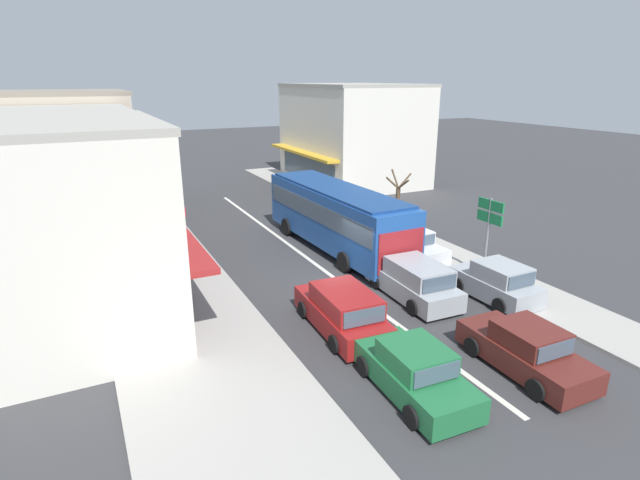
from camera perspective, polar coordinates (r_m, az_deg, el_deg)
ground_plane at (r=21.47m, az=2.51°, el=-4.98°), size 140.00×140.00×0.00m
lane_centre_line at (r=24.80m, az=-1.92°, el=-1.73°), size 0.20×28.00×0.01m
sidewalk_left at (r=24.88m, az=-18.32°, el=-2.45°), size 5.20×44.00×0.14m
kerb_right at (r=29.33m, az=7.53°, el=1.38°), size 2.80×44.00×0.12m
shopfront_corner_near at (r=18.83m, az=-27.15°, el=1.13°), size 7.52×8.65×7.11m
shopfront_mid_block at (r=27.29m, az=-27.21°, el=5.74°), size 7.62×8.03×7.02m
shopfront_far_end at (r=35.60m, az=-27.33°, el=8.69°), size 9.07×8.62×7.66m
building_right_far at (r=42.53m, az=3.66°, el=12.04°), size 9.30×11.89×7.96m
city_bus at (r=25.14m, az=1.88°, el=3.02°), size 2.96×10.92×3.23m
wagon_adjacent_lane_trail at (r=17.35m, az=2.59°, el=-8.12°), size 2.09×4.58×1.58m
sedan_behind_bus_near at (r=14.47m, az=10.66°, el=-14.58°), size 2.03×4.27×1.47m
wagon_adjacent_lane_lead at (r=20.10m, az=10.70°, el=-4.64°), size 2.05×4.56×1.58m
sedan_queue_gap_filler at (r=16.40m, az=22.45°, el=-11.57°), size 1.97×4.24×1.47m
parked_hatchback_kerb_front at (r=20.90m, az=19.49°, el=-4.61°), size 1.86×3.72×1.54m
parked_sedan_kerb_second at (r=24.60m, az=10.14°, el=-0.56°), size 1.99×4.25×1.47m
traffic_light_downstreet at (r=36.76m, az=-17.62°, el=8.54°), size 0.33×0.24×4.20m
directional_road_sign at (r=22.33m, az=18.80°, el=2.31°), size 0.10×1.40×3.60m
street_tree_right at (r=27.91m, az=8.86°, el=3.96°), size 1.66×1.64×3.61m
pedestrian_with_handbag_near at (r=31.34m, az=-17.06°, el=3.72°), size 0.65×0.33×1.63m
pedestrian_browsing_midblock at (r=28.77m, az=-15.59°, el=2.62°), size 0.65×0.33×1.63m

